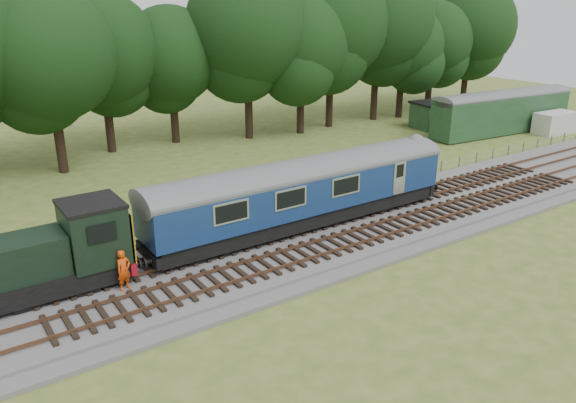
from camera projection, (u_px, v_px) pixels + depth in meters
ground at (357, 229)px, 31.53m from camera, size 120.00×120.00×0.00m
ballast at (357, 226)px, 31.47m from camera, size 70.00×7.00×0.35m
track_north at (341, 215)px, 32.47m from camera, size 67.20×2.40×0.21m
track_south at (377, 231)px, 30.15m from camera, size 67.20×2.40×0.21m
fence at (310, 206)px, 35.02m from camera, size 64.00×0.12×1.00m
tree_line at (190, 147)px, 48.60m from camera, size 70.00×8.00×18.00m
dmu_railcar at (303, 187)px, 30.27m from camera, size 18.05×2.86×3.88m
shunter_loco at (29, 263)px, 23.12m from camera, size 8.92×2.60×3.38m
worker at (124, 270)px, 24.02m from camera, size 0.78×0.63×1.84m
parked_coach at (502, 110)px, 52.92m from camera, size 15.75×4.14×3.98m
shed at (430, 115)px, 55.13m from camera, size 3.54×3.54×2.60m
caravan at (555, 123)px, 53.21m from camera, size 4.24×2.24×2.02m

